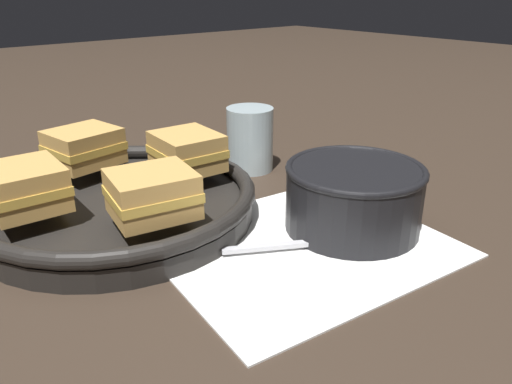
% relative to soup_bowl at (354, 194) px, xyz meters
% --- Properties ---
extents(ground_plane, '(4.00, 4.00, 0.00)m').
position_rel_soup_bowl_xyz_m(ground_plane, '(-0.06, 0.03, -0.04)').
color(ground_plane, '#382B21').
extents(napkin, '(0.32, 0.29, 0.00)m').
position_rel_soup_bowl_xyz_m(napkin, '(-0.07, 0.01, -0.04)').
color(napkin, white).
rests_on(napkin, ground_plane).
extents(soup_bowl, '(0.15, 0.15, 0.08)m').
position_rel_soup_bowl_xyz_m(soup_bowl, '(0.00, 0.00, 0.00)').
color(soup_bowl, black).
rests_on(soup_bowl, ground_plane).
extents(spoon, '(0.13, 0.09, 0.01)m').
position_rel_soup_bowl_xyz_m(spoon, '(-0.07, -0.01, -0.04)').
color(spoon, silver).
rests_on(spoon, napkin).
extents(skillet, '(0.33, 0.33, 0.04)m').
position_rel_soup_bowl_xyz_m(skillet, '(-0.19, 0.20, -0.02)').
color(skillet, black).
rests_on(skillet, ground_plane).
extents(sandwich_near_left, '(0.10, 0.09, 0.05)m').
position_rel_soup_bowl_xyz_m(sandwich_near_left, '(-0.19, 0.10, 0.02)').
color(sandwich_near_left, tan).
rests_on(sandwich_near_left, skillet).
extents(sandwich_near_right, '(0.08, 0.09, 0.05)m').
position_rel_soup_bowl_xyz_m(sandwich_near_right, '(-0.09, 0.19, 0.02)').
color(sandwich_near_right, tan).
rests_on(sandwich_near_right, skillet).
extents(sandwich_far_left, '(0.09, 0.09, 0.05)m').
position_rel_soup_bowl_xyz_m(sandwich_far_left, '(-0.18, 0.30, 0.02)').
color(sandwich_far_left, tan).
rests_on(sandwich_far_left, skillet).
extents(sandwich_far_right, '(0.08, 0.09, 0.05)m').
position_rel_soup_bowl_xyz_m(sandwich_far_right, '(-0.29, 0.20, 0.02)').
color(sandwich_far_right, tan).
rests_on(sandwich_far_right, skillet).
extents(drinking_glass, '(0.07, 0.07, 0.09)m').
position_rel_soup_bowl_xyz_m(drinking_glass, '(0.04, 0.23, 0.00)').
color(drinking_glass, silver).
rests_on(drinking_glass, ground_plane).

